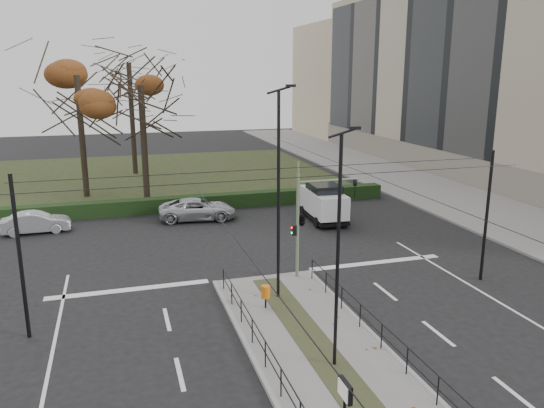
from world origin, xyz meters
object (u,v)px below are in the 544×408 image
Objects in this scene: info_panel at (345,400)px; traffic_light at (303,217)px; litter_bin at (266,292)px; bare_tree_center at (129,71)px; streetlamp_median_near at (338,250)px; parked_car_second at (36,222)px; rust_tree at (77,75)px; bare_tree_near at (141,94)px; parked_car_fourth at (198,209)px; white_van at (324,201)px; streetlamp_median_far at (279,194)px.

traffic_light is at bearing 74.53° from info_panel.
litter_bin is 0.07× the size of bare_tree_center.
parked_car_second is at bearing 120.44° from streetlamp_median_near.
bare_tree_near is at bearing -43.85° from rust_tree.
info_panel reaches higher than parked_car_second.
parked_car_fourth reaches higher than litter_bin.
streetlamp_median_near is at bearing -152.52° from parked_car_second.
bare_tree_center reaches higher than litter_bin.
white_van is at bearing -34.11° from bare_tree_near.
rust_tree reaches higher than litter_bin.
litter_bin is 9.11m from info_panel.
parked_car_second is 0.84× the size of white_van.
bare_tree_near is at bearing 100.34° from streetlamp_median_near.
rust_tree is at bearing 108.27° from litter_bin.
streetlamp_median_near is at bearing -88.44° from streetlamp_median_far.
traffic_light is at bearing -117.43° from white_van.
rust_tree reaches higher than info_panel.
traffic_light is at bearing 47.96° from streetlamp_median_far.
white_van reaches higher than parked_car_second.
streetlamp_median_near is 22.20m from parked_car_second.
info_panel is 28.79m from bare_tree_near.
litter_bin is 0.41× the size of info_panel.
rust_tree is at bearing 107.16° from streetlamp_median_near.
bare_tree_near reaches higher than litter_bin.
streetlamp_median_far reaches higher than litter_bin.
bare_tree_center reaches higher than parked_car_second.
bare_tree_near is at bearing -88.86° from bare_tree_center.
traffic_light is 1.24× the size of parked_car_second.
streetlamp_median_far is 14.12m from parked_car_fourth.
parked_car_fourth is 0.37× the size of bare_tree_center.
bare_tree_center reaches higher than streetlamp_median_far.
parked_car_second is at bearing 172.29° from white_van.
bare_tree_near is (-4.18, 18.16, 3.28)m from streetlamp_median_far.
white_van is 0.39× the size of rust_tree.
bare_tree_center reaches higher than parked_car_fourth.
streetlamp_median_far is 2.24× the size of parked_car_second.
streetlamp_median_far is at bearing -120.47° from white_van.
white_van is at bearing -100.68° from parked_car_second.
white_van is 24.18m from bare_tree_center.
traffic_light reaches higher than parked_car_fourth.
streetlamp_median_far is 0.78× the size of bare_tree_near.
info_panel is 25.10m from parked_car_second.
streetlamp_median_near is 24.46m from bare_tree_near.
info_panel is 0.21× the size of bare_tree_near.
white_van is at bearing 58.46° from litter_bin.
litter_bin is 0.08× the size of rust_tree.
traffic_light is 0.40× the size of rust_tree.
info_panel is (-0.68, -9.01, 1.13)m from litter_bin.
streetlamp_median_near is 0.64× the size of rust_tree.
parked_car_second reaches higher than litter_bin.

